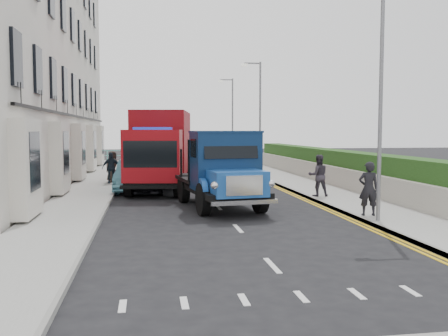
# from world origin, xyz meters

# --- Properties ---
(ground) EXTENTS (120.00, 120.00, 0.00)m
(ground) POSITION_xyz_m (0.00, 0.00, 0.00)
(ground) COLOR black
(ground) RESTS_ON ground
(pavement_west) EXTENTS (2.40, 38.00, 0.12)m
(pavement_west) POSITION_xyz_m (-5.20, 9.00, 0.06)
(pavement_west) COLOR gray
(pavement_west) RESTS_ON ground
(pavement_east) EXTENTS (2.60, 38.00, 0.12)m
(pavement_east) POSITION_xyz_m (5.30, 9.00, 0.06)
(pavement_east) COLOR gray
(pavement_east) RESTS_ON ground
(promenade) EXTENTS (30.00, 2.50, 0.12)m
(promenade) POSITION_xyz_m (0.00, 29.00, 0.06)
(promenade) COLOR gray
(promenade) RESTS_ON ground
(sea_plane) EXTENTS (120.00, 120.00, 0.00)m
(sea_plane) POSITION_xyz_m (0.00, 60.00, 0.00)
(sea_plane) COLOR slate
(sea_plane) RESTS_ON ground
(terrace_west) EXTENTS (6.31, 30.20, 14.25)m
(terrace_west) POSITION_xyz_m (-9.47, 13.00, 7.17)
(terrace_west) COLOR silver
(terrace_west) RESTS_ON ground
(garden_east) EXTENTS (1.45, 28.00, 1.75)m
(garden_east) POSITION_xyz_m (7.21, 9.00, 0.90)
(garden_east) COLOR #B2AD9E
(garden_east) RESTS_ON ground
(seafront_railing) EXTENTS (13.00, 0.08, 1.11)m
(seafront_railing) POSITION_xyz_m (0.00, 28.20, 0.58)
(seafront_railing) COLOR #59B2A5
(seafront_railing) RESTS_ON ground
(lamp_near) EXTENTS (1.23, 0.18, 7.00)m
(lamp_near) POSITION_xyz_m (4.18, -2.00, 4.00)
(lamp_near) COLOR slate
(lamp_near) RESTS_ON ground
(lamp_mid) EXTENTS (1.23, 0.18, 7.00)m
(lamp_mid) POSITION_xyz_m (4.18, 14.00, 4.00)
(lamp_mid) COLOR slate
(lamp_mid) RESTS_ON ground
(lamp_far) EXTENTS (1.23, 0.18, 7.00)m
(lamp_far) POSITION_xyz_m (4.18, 24.00, 4.00)
(lamp_far) COLOR slate
(lamp_far) RESTS_ON ground
(bedford_lorry) EXTENTS (3.02, 6.08, 2.77)m
(bedford_lorry) POSITION_xyz_m (0.11, 1.43, 1.28)
(bedford_lorry) COLOR black
(bedford_lorry) RESTS_ON ground
(red_lorry) EXTENTS (3.40, 7.43, 3.75)m
(red_lorry) POSITION_xyz_m (-1.93, 8.07, 2.00)
(red_lorry) COLOR black
(red_lorry) RESTS_ON ground
(parked_car_front) EXTENTS (1.86, 4.02, 1.33)m
(parked_car_front) POSITION_xyz_m (-2.60, 7.00, 0.67)
(parked_car_front) COLOR black
(parked_car_front) RESTS_ON ground
(parked_car_mid) EXTENTS (1.84, 4.50, 1.45)m
(parked_car_mid) POSITION_xyz_m (-3.16, 7.65, 0.72)
(parked_car_mid) COLOR teal
(parked_car_mid) RESTS_ON ground
(parked_car_rear) EXTENTS (2.79, 5.62, 1.57)m
(parked_car_rear) POSITION_xyz_m (-2.60, 12.34, 0.78)
(parked_car_rear) COLOR #9D9EA2
(parked_car_rear) RESTS_ON ground
(seafront_car_left) EXTENTS (3.16, 5.26, 1.37)m
(seafront_car_left) POSITION_xyz_m (-1.83, 24.95, 0.68)
(seafront_car_left) COLOR black
(seafront_car_left) RESTS_ON ground
(seafront_car_right) EXTENTS (3.70, 5.10, 1.61)m
(seafront_car_right) POSITION_xyz_m (3.19, 20.67, 0.81)
(seafront_car_right) COLOR silver
(seafront_car_right) RESTS_ON ground
(pedestrian_east_near) EXTENTS (0.70, 0.53, 1.73)m
(pedestrian_east_near) POSITION_xyz_m (4.40, -1.09, 0.98)
(pedestrian_east_near) COLOR black
(pedestrian_east_near) RESTS_ON pavement_east
(pedestrian_east_far) EXTENTS (0.90, 0.73, 1.72)m
(pedestrian_east_far) POSITION_xyz_m (4.40, 3.63, 0.98)
(pedestrian_east_far) COLOR #35303A
(pedestrian_east_far) RESTS_ON pavement_east
(pedestrian_west_near) EXTENTS (0.98, 0.53, 1.60)m
(pedestrian_west_near) POSITION_xyz_m (-4.40, 9.98, 0.92)
(pedestrian_west_near) COLOR #1B2732
(pedestrian_west_near) RESTS_ON pavement_west
(pedestrian_west_far) EXTENTS (0.95, 0.83, 1.63)m
(pedestrian_west_far) POSITION_xyz_m (-4.40, 10.95, 0.93)
(pedestrian_west_far) COLOR #3E332D
(pedestrian_west_far) RESTS_ON pavement_west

